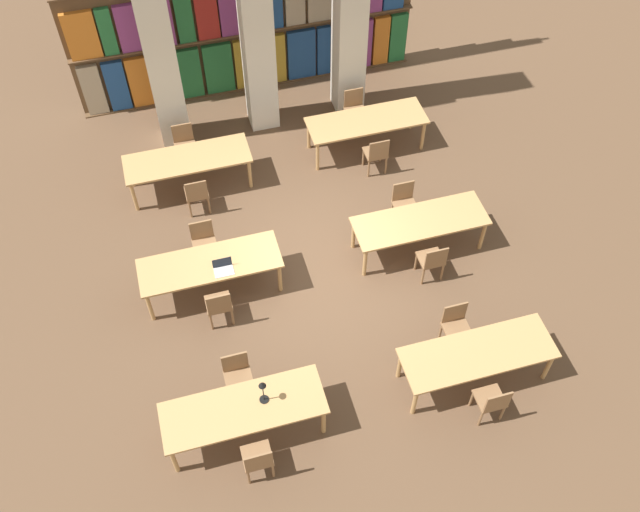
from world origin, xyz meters
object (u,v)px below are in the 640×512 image
chair_4 (219,305)px  chair_2 (492,401)px  laptop (223,269)px  reading_table_5 (367,123)px  chair_3 (456,325)px  chair_9 (185,144)px  reading_table_0 (244,410)px  reading_table_1 (478,355)px  chair_10 (376,153)px  reading_table_3 (420,223)px  chair_11 (355,109)px  chair_0 (258,459)px  chair_7 (404,203)px  pillar_left (150,8)px  chair_5 (204,242)px  chair_8 (197,193)px  chair_6 (432,260)px  desk_lamp_0 (263,389)px  chair_1 (238,375)px  reading_table_4 (187,161)px  reading_table_2 (210,265)px

chair_4 → chair_2: bearing=-38.2°
laptop → reading_table_5: bearing=40.1°
chair_3 → chair_9: 6.43m
reading_table_0 → reading_table_1: same height
reading_table_1 → chair_10: (0.02, 4.81, -0.19)m
reading_table_1 → reading_table_3: 2.74m
reading_table_1 → chair_11: size_ratio=2.69×
chair_0 → chair_3: bearing=20.4°
chair_3 → chair_7: 2.74m
chair_7 → reading_table_5: size_ratio=0.37×
reading_table_1 → chair_7: chair_7 is taller
pillar_left → laptop: bearing=-86.9°
chair_5 → reading_table_3: 3.81m
laptop → chair_0: bearing=-93.0°
laptop → chair_8: (-0.12, 2.10, -0.31)m
chair_9 → chair_6: bearing=131.8°
chair_0 → chair_2: (3.54, -0.07, 0.00)m
desk_lamp_0 → reading_table_3: bearing=37.5°
reading_table_5 → chair_11: (-0.02, 0.69, -0.19)m
pillar_left → chair_10: pillar_left is taller
chair_1 → chair_2: same height
chair_0 → reading_table_3: 4.99m
reading_table_1 → reading_table_3: bearing=87.7°
chair_0 → chair_8: 5.33m
reading_table_1 → reading_table_4: size_ratio=1.00×
desk_lamp_0 → chair_1: bearing=113.2°
chair_6 → desk_lamp_0: bearing=-150.4°
chair_0 → chair_11: size_ratio=1.00×
chair_9 → pillar_left: bearing=-82.5°
reading_table_2 → chair_6: (3.70, -0.77, -0.19)m
reading_table_3 → laptop: bearing=-177.8°
pillar_left → reading_table_1: bearing=-62.2°
reading_table_1 → reading_table_5: 5.51m
desk_lamp_0 → reading_table_4: 5.30m
reading_table_1 → chair_3: 0.72m
chair_0 → chair_1: 1.39m
reading_table_0 → chair_5: bearing=89.8°
chair_4 → chair_5: (0.00, 1.39, 0.00)m
chair_8 → desk_lamp_0: bearing=-87.1°
reading_table_2 → reading_table_5: size_ratio=1.00×
reading_table_4 → chair_10: bearing=-9.3°
chair_11 → chair_8: bearing=22.8°
desk_lamp_0 → reading_table_2: (-0.31, 2.70, -0.40)m
chair_7 → chair_6: bearing=90.0°
laptop → chair_10: 4.09m
laptop → chair_11: 4.98m
reading_table_0 → reading_table_4: 5.33m
reading_table_0 → chair_3: chair_3 is taller
chair_2 → chair_6: 2.74m
reading_table_3 → desk_lamp_0: bearing=-142.5°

